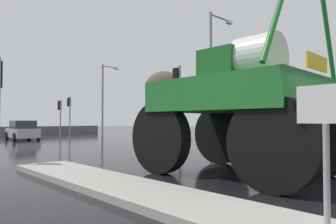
{
  "coord_description": "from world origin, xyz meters",
  "views": [
    {
      "loc": [
        -7.2,
        -1.45,
        1.48
      ],
      "look_at": [
        0.44,
        6.73,
        1.81
      ],
      "focal_mm": 32.94,
      "sensor_mm": 36.0,
      "label": 1
    }
  ],
  "objects_px": {
    "traffic_signal_near_right": "(178,89)",
    "bare_tree_right": "(164,88)",
    "streetlight_near_right": "(213,71)",
    "oversize_sprayer": "(240,104)",
    "lane_arrow_sign": "(325,133)",
    "traffic_signal_far_right": "(69,107)",
    "streetlight_far_right": "(104,96)",
    "sedan_ahead": "(22,131)",
    "traffic_signal_far_left": "(60,110)"
  },
  "relations": [
    {
      "from": "lane_arrow_sign",
      "to": "traffic_signal_near_right",
      "type": "bearing_deg",
      "value": 53.33
    },
    {
      "from": "streetlight_far_right",
      "to": "bare_tree_right",
      "type": "bearing_deg",
      "value": -85.88
    },
    {
      "from": "traffic_signal_near_right",
      "to": "streetlight_far_right",
      "type": "distance_m",
      "value": 16.58
    },
    {
      "from": "traffic_signal_near_right",
      "to": "traffic_signal_far_left",
      "type": "distance_m",
      "value": 17.17
    },
    {
      "from": "oversize_sprayer",
      "to": "traffic_signal_far_right",
      "type": "xyz_separation_m",
      "value": [
        5.79,
        22.9,
        0.82
      ]
    },
    {
      "from": "oversize_sprayer",
      "to": "streetlight_near_right",
      "type": "height_order",
      "value": "streetlight_near_right"
    },
    {
      "from": "sedan_ahead",
      "to": "streetlight_far_right",
      "type": "xyz_separation_m",
      "value": [
        7.64,
        0.27,
        3.25
      ]
    },
    {
      "from": "streetlight_near_right",
      "to": "bare_tree_right",
      "type": "height_order",
      "value": "streetlight_near_right"
    },
    {
      "from": "lane_arrow_sign",
      "to": "traffic_signal_near_right",
      "type": "distance_m",
      "value": 11.77
    },
    {
      "from": "bare_tree_right",
      "to": "traffic_signal_far_left",
      "type": "bearing_deg",
      "value": 114.75
    },
    {
      "from": "streetlight_far_right",
      "to": "bare_tree_right",
      "type": "height_order",
      "value": "streetlight_far_right"
    },
    {
      "from": "lane_arrow_sign",
      "to": "streetlight_far_right",
      "type": "height_order",
      "value": "streetlight_far_right"
    },
    {
      "from": "lane_arrow_sign",
      "to": "streetlight_near_right",
      "type": "height_order",
      "value": "streetlight_near_right"
    },
    {
      "from": "streetlight_near_right",
      "to": "bare_tree_right",
      "type": "bearing_deg",
      "value": 75.7
    },
    {
      "from": "traffic_signal_near_right",
      "to": "bare_tree_right",
      "type": "xyz_separation_m",
      "value": [
        5.95,
        7.51,
        1.08
      ]
    },
    {
      "from": "traffic_signal_far_right",
      "to": "streetlight_near_right",
      "type": "height_order",
      "value": "streetlight_near_right"
    },
    {
      "from": "traffic_signal_far_left",
      "to": "bare_tree_right",
      "type": "xyz_separation_m",
      "value": [
        4.42,
        -9.58,
        1.61
      ]
    },
    {
      "from": "lane_arrow_sign",
      "to": "traffic_signal_near_right",
      "type": "height_order",
      "value": "traffic_signal_near_right"
    },
    {
      "from": "oversize_sprayer",
      "to": "traffic_signal_near_right",
      "type": "height_order",
      "value": "oversize_sprayer"
    },
    {
      "from": "traffic_signal_near_right",
      "to": "streetlight_far_right",
      "type": "height_order",
      "value": "streetlight_far_right"
    },
    {
      "from": "oversize_sprayer",
      "to": "traffic_signal_near_right",
      "type": "distance_m",
      "value": 6.79
    },
    {
      "from": "traffic_signal_near_right",
      "to": "traffic_signal_far_left",
      "type": "xyz_separation_m",
      "value": [
        1.54,
        17.09,
        -0.53
      ]
    },
    {
      "from": "lane_arrow_sign",
      "to": "streetlight_far_right",
      "type": "relative_size",
      "value": 0.25
    },
    {
      "from": "oversize_sprayer",
      "to": "lane_arrow_sign",
      "type": "bearing_deg",
      "value": 132.58
    },
    {
      "from": "oversize_sprayer",
      "to": "traffic_signal_far_right",
      "type": "relative_size",
      "value": 1.44
    },
    {
      "from": "lane_arrow_sign",
      "to": "sedan_ahead",
      "type": "relative_size",
      "value": 0.41
    },
    {
      "from": "traffic_signal_far_right",
      "to": "bare_tree_right",
      "type": "relative_size",
      "value": 0.7
    },
    {
      "from": "lane_arrow_sign",
      "to": "traffic_signal_far_left",
      "type": "relative_size",
      "value": 0.5
    },
    {
      "from": "sedan_ahead",
      "to": "streetlight_far_right",
      "type": "relative_size",
      "value": 0.6
    },
    {
      "from": "oversize_sprayer",
      "to": "bare_tree_right",
      "type": "bearing_deg",
      "value": -36.54
    },
    {
      "from": "lane_arrow_sign",
      "to": "traffic_signal_far_right",
      "type": "xyz_separation_m",
      "value": [
        9.42,
        26.43,
        1.44
      ]
    },
    {
      "from": "traffic_signal_far_right",
      "to": "bare_tree_right",
      "type": "distance_m",
      "value": 10.28
    },
    {
      "from": "oversize_sprayer",
      "to": "streetlight_near_right",
      "type": "relative_size",
      "value": 0.67
    },
    {
      "from": "lane_arrow_sign",
      "to": "streetlight_near_right",
      "type": "xyz_separation_m",
      "value": [
        11.33,
        10.66,
        3.26
      ]
    },
    {
      "from": "streetlight_near_right",
      "to": "oversize_sprayer",
      "type": "bearing_deg",
      "value": -137.24
    },
    {
      "from": "streetlight_far_right",
      "to": "bare_tree_right",
      "type": "distance_m",
      "value": 8.17
    },
    {
      "from": "traffic_signal_near_right",
      "to": "bare_tree_right",
      "type": "relative_size",
      "value": 0.77
    },
    {
      "from": "bare_tree_right",
      "to": "sedan_ahead",
      "type": "bearing_deg",
      "value": 136.23
    },
    {
      "from": "oversize_sprayer",
      "to": "traffic_signal_near_right",
      "type": "xyz_separation_m",
      "value": [
        3.33,
        5.81,
        1.09
      ]
    },
    {
      "from": "oversize_sprayer",
      "to": "streetlight_far_right",
      "type": "height_order",
      "value": "streetlight_far_right"
    },
    {
      "from": "sedan_ahead",
      "to": "traffic_signal_near_right",
      "type": "relative_size",
      "value": 1.01
    },
    {
      "from": "sedan_ahead",
      "to": "streetlight_near_right",
      "type": "bearing_deg",
      "value": -150.65
    },
    {
      "from": "traffic_signal_near_right",
      "to": "streetlight_near_right",
      "type": "xyz_separation_m",
      "value": [
        4.37,
        1.31,
        1.56
      ]
    },
    {
      "from": "oversize_sprayer",
      "to": "traffic_signal_far_left",
      "type": "bearing_deg",
      "value": -13.66
    },
    {
      "from": "traffic_signal_far_left",
      "to": "streetlight_far_right",
      "type": "xyz_separation_m",
      "value": [
        3.83,
        -1.43,
        1.44
      ]
    },
    {
      "from": "oversize_sprayer",
      "to": "streetlight_near_right",
      "type": "distance_m",
      "value": 10.82
    },
    {
      "from": "traffic_signal_near_right",
      "to": "traffic_signal_far_left",
      "type": "height_order",
      "value": "traffic_signal_near_right"
    },
    {
      "from": "sedan_ahead",
      "to": "bare_tree_right",
      "type": "distance_m",
      "value": 11.89
    },
    {
      "from": "lane_arrow_sign",
      "to": "traffic_signal_near_right",
      "type": "xyz_separation_m",
      "value": [
        6.96,
        9.34,
        1.71
      ]
    },
    {
      "from": "traffic_signal_far_right",
      "to": "streetlight_near_right",
      "type": "bearing_deg",
      "value": -83.08
    }
  ]
}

